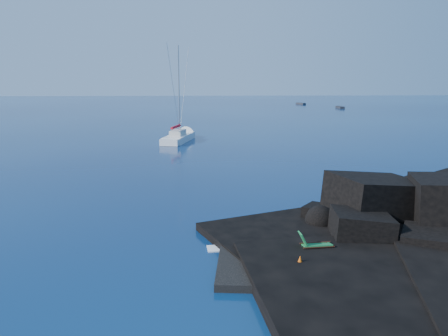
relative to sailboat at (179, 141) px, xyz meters
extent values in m
plane|color=#031038|center=(3.72, -42.69, 0.00)|extent=(400.00, 400.00, 0.00)
cube|color=black|center=(8.22, -42.19, 0.00)|extent=(9.08, 6.86, 0.70)
cube|color=white|center=(9.75, -42.19, 0.38)|extent=(2.07, 1.15, 0.05)
cone|color=#D9560B|center=(7.65, -43.18, 0.63)|extent=(0.39, 0.39, 0.57)
cube|color=#27272C|center=(36.54, 84.49, 0.00)|extent=(2.76, 4.10, 0.53)
cube|color=black|center=(43.87, 65.37, 0.00)|extent=(1.45, 4.43, 0.59)
camera|label=1|loc=(3.24, -61.57, 8.85)|focal=35.00mm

